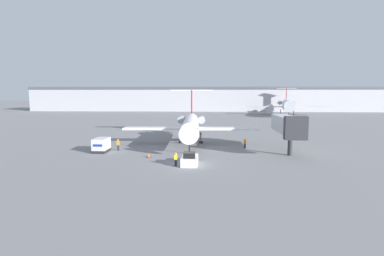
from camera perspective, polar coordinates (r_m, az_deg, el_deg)
ground_plane at (r=39.63m, az=-0.99°, el=-7.16°), size 600.00×600.00×0.00m
terminal_building at (r=158.42m, az=2.19°, el=5.57°), size 180.00×16.80×12.46m
airplane_main at (r=55.61m, az=-0.26°, el=0.61°), size 25.13×25.05×10.15m
pushback_tug at (r=39.99m, az=-0.44°, el=-6.04°), size 2.15×4.03×1.82m
luggage_cart at (r=50.41m, az=-16.89°, el=-3.14°), size 2.06×3.24×2.25m
worker_near_tug at (r=39.21m, az=-3.12°, el=-5.92°), size 0.40×0.25×1.77m
worker_by_wing at (r=52.53m, az=10.04°, el=-2.86°), size 0.40×0.24×1.64m
worker_on_apron at (r=51.04m, az=-13.90°, el=-3.08°), size 0.40×0.26×1.86m
traffic_cone_left at (r=44.98m, az=-8.28°, el=-5.15°), size 0.55×0.55×0.64m
airplane_parked_far_left at (r=133.35m, az=17.73°, el=4.25°), size 34.90×36.07×11.63m
jet_bridge at (r=49.53m, az=17.69°, el=0.54°), size 3.20×11.13×6.19m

